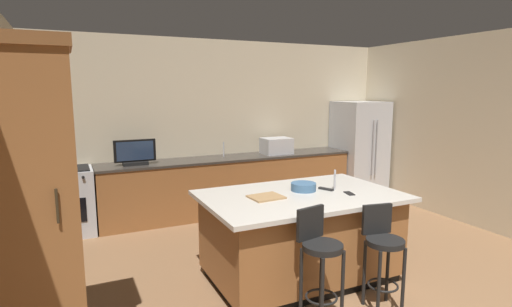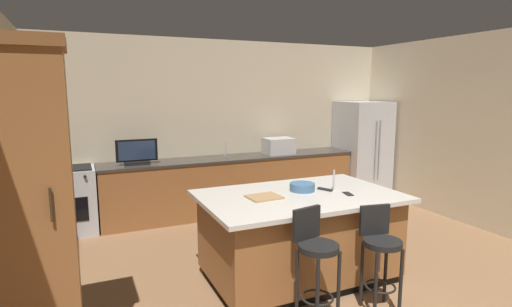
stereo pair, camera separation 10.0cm
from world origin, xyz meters
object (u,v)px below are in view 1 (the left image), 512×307
range_oven (64,202)px  refrigerator (359,150)px  fruit_bowl (303,187)px  cell_phone (349,193)px  bar_stool_right (383,249)px  microwave (276,146)px  tv_remote (326,189)px  tv_monitor (135,153)px  cabinet_tower (26,209)px  bar_stool_left (319,256)px  cutting_board (266,197)px  kitchen_island (300,235)px

range_oven → refrigerator: bearing=-1.0°
refrigerator → fruit_bowl: size_ratio=6.58×
range_oven → cell_phone: range_oven is taller
refrigerator → bar_stool_right: size_ratio=1.86×
bar_stool_right → range_oven: bearing=138.4°
fruit_bowl → range_oven: bearing=135.0°
microwave → tv_remote: (-0.69, -2.44, -0.12)m
range_oven → microwave: bearing=0.0°
range_oven → microwave: size_ratio=1.94×
microwave → tv_monitor: bearing=-178.7°
cabinet_tower → fruit_bowl: 2.61m
tv_remote → cabinet_tower: bearing=165.5°
microwave → bar_stool_left: size_ratio=0.48×
range_oven → bar_stool_left: 3.81m
tv_monitor → cutting_board: 2.57m
kitchen_island → tv_monitor: bearing=118.2°
tv_monitor → bar_stool_right: size_ratio=0.61×
bar_stool_left → cell_phone: (0.77, 0.60, 0.31)m
range_oven → fruit_bowl: fruit_bowl is taller
cell_phone → cabinet_tower: bearing=-161.0°
microwave → fruit_bowl: microwave is taller
refrigerator → bar_stool_left: size_ratio=1.76×
tv_remote → tv_monitor: bearing=99.0°
tv_monitor → kitchen_island: bearing=-61.8°
bar_stool_left → cutting_board: 0.89m
cabinet_tower → bar_stool_left: 2.23m
tv_monitor → cell_phone: size_ratio=3.89×
bar_stool_left → bar_stool_right: (0.66, -0.03, -0.04)m
cabinet_tower → bar_stool_left: size_ratio=2.31×
cabinet_tower → fruit_bowl: cabinet_tower is taller
kitchen_island → cutting_board: bearing=177.5°
bar_stool_left → cutting_board: (-0.09, 0.82, 0.32)m
bar_stool_right → cell_phone: bar_stool_right is taller
range_oven → cutting_board: bearing=-52.7°
cutting_board → cabinet_tower: bearing=-165.9°
tv_monitor → cutting_board: (0.90, -2.40, -0.16)m
kitchen_island → tv_monitor: (-1.30, 2.41, 0.61)m
refrigerator → cabinet_tower: cabinet_tower is taller
range_oven → bar_stool_right: bar_stool_right is taller
refrigerator → range_oven: refrigerator is taller
range_oven → cell_phone: (2.72, -2.67, 0.46)m
bar_stool_left → tv_remote: bearing=40.7°
cutting_board → kitchen_island: bearing=-2.5°
bar_stool_left → refrigerator: bearing=34.7°
kitchen_island → tv_monitor: 2.81m
cabinet_tower → microwave: cabinet_tower is taller
range_oven → cabinet_tower: (-0.17, -2.96, 0.74)m
microwave → fruit_bowl: size_ratio=1.79×
refrigerator → tv_monitor: (-4.01, 0.04, 0.20)m
tv_remote → bar_stool_right: bearing=-114.0°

